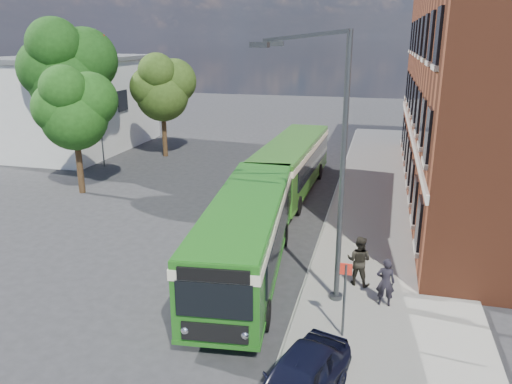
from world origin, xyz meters
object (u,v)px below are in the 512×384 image
(street_lamp, at_px, (331,167))
(parked_car, at_px, (299,380))
(bus_front, at_px, (247,229))
(bus_rear, at_px, (292,161))

(street_lamp, bearing_deg, parked_car, -90.39)
(street_lamp, distance_m, parked_car, 6.70)
(street_lamp, bearing_deg, bus_front, 155.78)
(bus_rear, bearing_deg, parked_car, -79.12)
(bus_front, xyz_separation_m, parked_car, (3.15, -6.81, -1.04))
(parked_car, bearing_deg, street_lamp, 106.90)
(bus_front, bearing_deg, bus_rear, 91.42)
(parked_car, bearing_deg, bus_rear, 118.17)
(bus_rear, bearing_deg, bus_front, -88.58)
(street_lamp, xyz_separation_m, parked_car, (-0.04, -5.38, -3.99))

